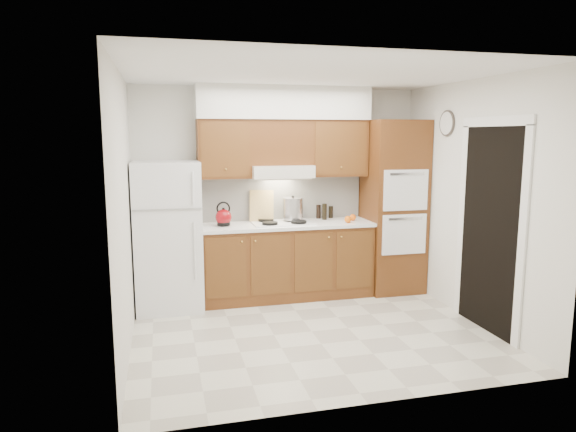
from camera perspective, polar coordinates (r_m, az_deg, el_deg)
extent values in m
plane|color=beige|center=(5.46, 2.64, -12.69)|extent=(3.60, 3.60, 0.00)
plane|color=white|center=(5.11, 2.86, 15.55)|extent=(3.60, 3.60, 0.00)
cube|color=silver|center=(6.56, -1.02, 2.73)|extent=(3.60, 0.02, 2.60)
cube|color=silver|center=(4.92, -17.76, 0.20)|extent=(0.02, 3.00, 2.60)
cube|color=silver|center=(5.90, 19.76, 1.49)|extent=(0.02, 3.00, 2.60)
cube|color=white|center=(6.11, -13.20, -2.15)|extent=(0.75, 0.72, 1.72)
cube|color=brown|center=(6.43, -0.18, -5.10)|extent=(2.11, 0.60, 0.90)
cube|color=white|center=(6.32, -0.16, -0.99)|extent=(2.13, 0.62, 0.04)
cube|color=white|center=(6.56, -0.78, 2.03)|extent=(2.11, 0.03, 0.56)
cube|color=brown|center=(6.76, 11.60, 1.02)|extent=(0.70, 0.65, 2.20)
cube|color=brown|center=(6.24, -7.16, 7.40)|extent=(0.63, 0.33, 0.70)
cube|color=brown|center=(6.57, 5.43, 7.51)|extent=(0.73, 0.33, 0.70)
cube|color=silver|center=(6.31, -0.79, 4.99)|extent=(0.75, 0.45, 0.15)
cube|color=brown|center=(6.36, -0.92, 8.17)|extent=(0.75, 0.33, 0.55)
cube|color=silver|center=(6.37, -0.46, 12.45)|extent=(2.13, 0.36, 0.40)
cube|color=white|center=(6.33, -0.65, -0.74)|extent=(0.74, 0.50, 0.01)
cube|color=black|center=(5.64, 21.48, -1.49)|extent=(0.02, 0.90, 2.10)
cylinder|color=#3F3833|center=(6.31, 17.26, 9.82)|extent=(0.02, 0.30, 0.30)
sphere|color=maroon|center=(6.16, -7.18, -0.14)|extent=(0.22, 0.22, 0.19)
cube|color=#DDB471|center=(6.41, -2.95, 1.13)|extent=(0.31, 0.17, 0.39)
cylinder|color=#B9B8BD|center=(6.41, 0.54, 0.79)|extent=(0.27, 0.27, 0.26)
cylinder|color=black|center=(6.59, 4.07, 0.49)|extent=(0.08, 0.08, 0.21)
cylinder|color=black|center=(6.68, 3.41, 0.49)|extent=(0.07, 0.07, 0.18)
cylinder|color=black|center=(6.74, 4.78, 0.45)|extent=(0.07, 0.07, 0.16)
sphere|color=#D94C0B|center=(6.38, 6.67, -0.38)|extent=(0.10, 0.10, 0.09)
sphere|color=orange|center=(6.55, 7.21, -0.16)|extent=(0.10, 0.10, 0.08)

